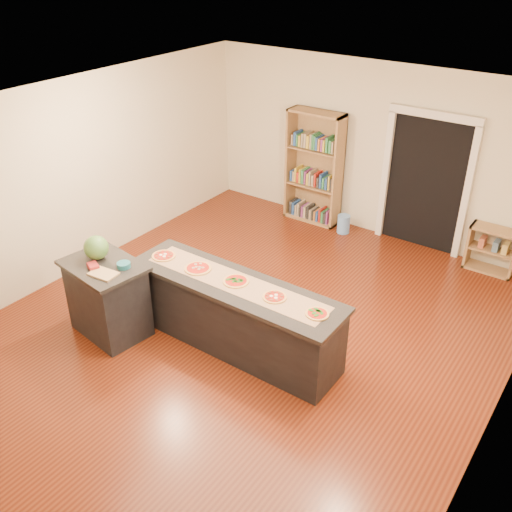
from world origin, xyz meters
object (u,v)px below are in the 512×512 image
Objects in this scene: waste_bin at (344,224)px; side_counter at (108,298)px; watermelon at (96,248)px; kitchen_island at (235,315)px; bookshelf at (314,168)px; low_shelf at (492,250)px.

side_counter is at bearing -105.14° from waste_bin.
watermelon is at bearing -107.36° from waste_bin.
kitchen_island is at bearing 20.66° from watermelon.
bookshelf is 3.13m from low_shelf.
low_shelf reaches higher than waste_bin.
kitchen_island is 3.92× the size of low_shelf.
watermelon reaches higher than kitchen_island.
waste_bin is at bearing 95.80° from kitchen_island.
watermelon is (-0.58, -4.23, 0.17)m from bookshelf.
watermelon is at bearing 167.48° from side_counter.
side_counter reaches higher than waste_bin.
watermelon reaches higher than side_counter.
bookshelf is at bearing -179.60° from low_shelf.
low_shelf is (2.03, 3.64, -0.11)m from kitchen_island.
waste_bin is at bearing 82.97° from side_counter.
bookshelf is at bearing 82.15° from watermelon.
bookshelf is at bearing 169.65° from waste_bin.
low_shelf is at bearing 3.60° from waste_bin.
side_counter is 3.21× the size of waste_bin.
watermelon is (-3.65, -4.25, 0.79)m from low_shelf.
waste_bin is at bearing -176.40° from low_shelf.
low_shelf is (3.07, 0.02, -0.62)m from bookshelf.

